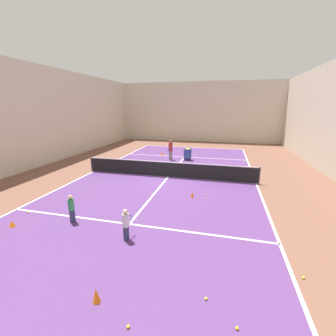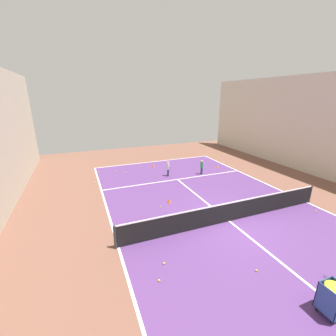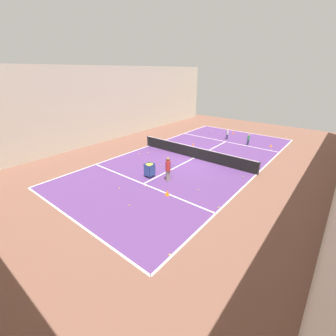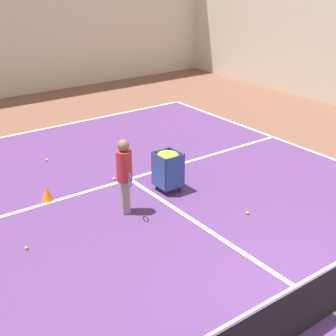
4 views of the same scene
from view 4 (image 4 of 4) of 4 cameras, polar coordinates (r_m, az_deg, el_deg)
The scene contains 13 objects.
ground_plane at distance 7.90m, azimuth 19.53°, elevation -16.21°, with size 34.46×34.46×0.00m, color brown.
court_playing_area at distance 7.90m, azimuth 19.53°, elevation -16.21°, with size 10.29×21.52×0.00m.
line_baseline_far at distance 15.63m, azimuth -14.13°, elevation 4.81°, with size 10.29×0.10×0.00m, color white.
line_service_far at distance 11.57m, azimuth -4.71°, elevation -1.34°, with size 10.29×0.10×0.00m, color white.
line_centre_service at distance 7.90m, azimuth 19.54°, elevation -16.19°, with size 0.10×11.84×0.00m, color white.
coach_at_net at distance 9.68m, azimuth -5.33°, elevation -0.46°, with size 0.43×0.69×1.65m.
ball_cart at distance 10.71m, azimuth 0.00°, elevation 0.53°, with size 0.54×0.57×0.96m.
training_cone_1 at distance 10.80m, azimuth -14.54°, elevation -3.03°, with size 0.27×0.27×0.33m, color orange.
tennis_ball_0 at distance 12.97m, azimuth -14.55°, elevation 0.97°, with size 0.07×0.07×0.07m, color yellow.
tennis_ball_1 at distance 9.20m, azimuth -16.88°, elevation -9.29°, with size 0.07×0.07×0.07m, color yellow.
tennis_ball_3 at distance 11.55m, azimuth -6.61°, elevation -1.29°, with size 0.07×0.07×0.07m, color yellow.
tennis_ball_13 at distance 10.09m, azimuth 9.66°, elevation -5.40°, with size 0.07×0.07×0.07m, color yellow.
tennis_ball_14 at distance 12.98m, azimuth -5.47°, elevation 1.67°, with size 0.07×0.07×0.07m, color yellow.
Camera 4 is at (-5.38, -3.07, 4.91)m, focal length 50.00 mm.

